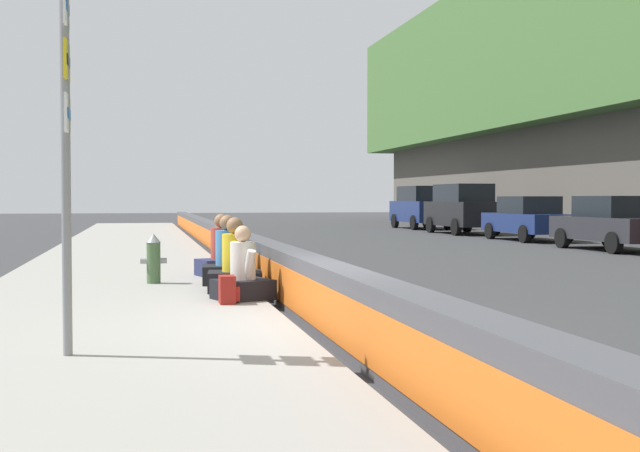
{
  "coord_description": "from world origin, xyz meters",
  "views": [
    {
      "loc": [
        -9.28,
        2.22,
        1.64
      ],
      "look_at": [
        5.42,
        -1.05,
        1.12
      ],
      "focal_mm": 44.9,
      "sensor_mm": 36.0,
      "label": 1
    }
  ],
  "objects": [
    {
      "name": "seated_person_far",
      "position": [
        6.19,
        0.73,
        0.52
      ],
      "size": [
        0.93,
        1.02,
        1.2
      ],
      "color": "#23284C",
      "rests_on": "sidewalk_strip"
    },
    {
      "name": "backpack",
      "position": [
        2.07,
        1.03,
        0.33
      ],
      "size": [
        0.32,
        0.28,
        0.4
      ],
      "color": "maroon",
      "rests_on": "sidewalk_strip"
    },
    {
      "name": "seated_person_foreground",
      "position": [
        2.51,
        0.77,
        0.48
      ],
      "size": [
        0.89,
        0.96,
        1.1
      ],
      "color": "black",
      "rests_on": "sidewalk_strip"
    },
    {
      "name": "sidewalk_strip",
      "position": [
        0.0,
        2.65,
        0.07
      ],
      "size": [
        80.0,
        4.4,
        0.14
      ],
      "primitive_type": "cube",
      "color": "gray",
      "rests_on": "ground_plane"
    },
    {
      "name": "route_sign_post",
      "position": [
        -1.34,
        2.92,
        2.23
      ],
      "size": [
        0.44,
        0.09,
        3.6
      ],
      "color": "gray",
      "rests_on": "sidewalk_strip"
    },
    {
      "name": "parked_car_midline",
      "position": [
        19.02,
        -12.29,
        0.86
      ],
      "size": [
        4.52,
        1.99,
        1.71
      ],
      "color": "navy",
      "rests_on": "ground_plane"
    },
    {
      "name": "seated_person_middle",
      "position": [
        3.54,
        0.77,
        0.51
      ],
      "size": [
        0.82,
        0.93,
        1.2
      ],
      "color": "black",
      "rests_on": "sidewalk_strip"
    },
    {
      "name": "fire_hydrant",
      "position": [
        5.09,
        2.03,
        0.59
      ],
      "size": [
        0.26,
        0.46,
        0.88
      ],
      "color": "#47663D",
      "rests_on": "sidewalk_strip"
    },
    {
      "name": "parked_car_fourth",
      "position": [
        13.12,
        -12.14,
        0.86
      ],
      "size": [
        4.52,
        1.99,
        1.71
      ],
      "color": "#28282D",
      "rests_on": "ground_plane"
    },
    {
      "name": "parked_car_farther",
      "position": [
        31.28,
        -12.34,
        1.18
      ],
      "size": [
        4.82,
        2.11,
        2.28
      ],
      "color": "navy",
      "rests_on": "ground_plane"
    },
    {
      "name": "ground_plane",
      "position": [
        0.0,
        0.0,
        0.0
      ],
      "size": [
        160.0,
        160.0,
        0.0
      ],
      "primitive_type": "plane",
      "color": "#353538",
      "rests_on": "ground"
    },
    {
      "name": "parked_car_far",
      "position": [
        25.0,
        -12.08,
        1.18
      ],
      "size": [
        4.82,
        2.1,
        2.28
      ],
      "color": "black",
      "rests_on": "ground_plane"
    },
    {
      "name": "jersey_barrier",
      "position": [
        0.0,
        0.0,
        0.42
      ],
      "size": [
        76.0,
        0.45,
        0.85
      ],
      "color": "#47474C",
      "rests_on": "ground_plane"
    },
    {
      "name": "seated_person_rear",
      "position": [
        4.7,
        0.77,
        0.52
      ],
      "size": [
        0.8,
        0.92,
        1.21
      ],
      "color": "black",
      "rests_on": "sidewalk_strip"
    }
  ]
}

